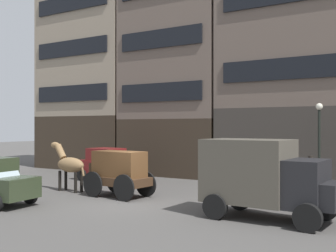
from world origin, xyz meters
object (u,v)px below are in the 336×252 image
object	(u,v)px
pedestrian_officer	(310,175)
streetlamp_curbside	(319,135)
cargo_wagon	(118,170)
sedan_light	(107,165)
fire_hydrant_curbside	(268,181)
draft_horse	(69,164)
delivery_truck_near	(265,176)

from	to	relation	value
pedestrian_officer	streetlamp_curbside	size ratio (longest dim) A/B	0.44
cargo_wagon	pedestrian_officer	xyz separation A→B (m)	(7.15, 4.11, -0.17)
streetlamp_curbside	sedan_light	bearing A→B (deg)	-170.84
fire_hydrant_curbside	pedestrian_officer	bearing A→B (deg)	-29.99
cargo_wagon	pedestrian_officer	bearing A→B (deg)	29.89
draft_horse	sedan_light	world-z (taller)	draft_horse
delivery_truck_near	streetlamp_curbside	size ratio (longest dim) A/B	1.08
cargo_wagon	streetlamp_curbside	world-z (taller)	streetlamp_curbside
sedan_light	streetlamp_curbside	distance (m)	11.31
delivery_truck_near	fire_hydrant_curbside	bearing A→B (deg)	107.66
delivery_truck_near	pedestrian_officer	xyz separation A→B (m)	(0.29, 5.05, -0.44)
streetlamp_curbside	fire_hydrant_curbside	distance (m)	3.27
pedestrian_officer	fire_hydrant_curbside	world-z (taller)	pedestrian_officer
draft_horse	streetlamp_curbside	size ratio (longest dim) A/B	0.57
delivery_truck_near	sedan_light	size ratio (longest dim) A/B	1.16
cargo_wagon	streetlamp_curbside	bearing A→B (deg)	38.08
cargo_wagon	draft_horse	xyz separation A→B (m)	(-2.95, 0.00, 0.12)
cargo_wagon	draft_horse	world-z (taller)	draft_horse
sedan_light	streetlamp_curbside	bearing A→B (deg)	9.16
cargo_wagon	streetlamp_curbside	distance (m)	9.26
cargo_wagon	delivery_truck_near	xyz separation A→B (m)	(6.86, -0.94, 0.28)
draft_horse	pedestrian_officer	xyz separation A→B (m)	(10.10, 4.10, -0.29)
draft_horse	sedan_light	distance (m)	3.97
sedan_light	streetlamp_curbside	world-z (taller)	streetlamp_curbside
streetlamp_curbside	fire_hydrant_curbside	xyz separation A→B (m)	(-2.37, -0.18, -2.24)
delivery_truck_near	pedestrian_officer	world-z (taller)	delivery_truck_near
draft_horse	cargo_wagon	bearing A→B (deg)	-0.07
cargo_wagon	sedan_light	world-z (taller)	cargo_wagon
sedan_light	fire_hydrant_curbside	xyz separation A→B (m)	(8.66, 1.60, -0.49)
pedestrian_officer	fire_hydrant_curbside	size ratio (longest dim) A/B	2.16
delivery_truck_near	fire_hydrant_curbside	xyz separation A→B (m)	(-2.03, 6.39, -1.00)
streetlamp_curbside	fire_hydrant_curbside	size ratio (longest dim) A/B	4.96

